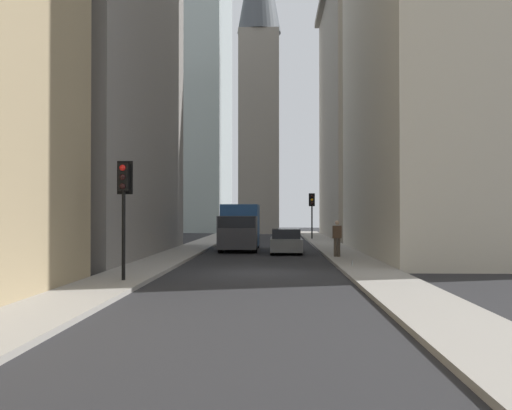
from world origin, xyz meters
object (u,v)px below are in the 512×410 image
object	(u,v)px
traffic_light_midblock	(312,205)
pedestrian	(337,237)
hatchback_grey	(286,242)
discarded_bottle	(352,264)
delivery_truck	(240,227)
traffic_light_foreground	(124,192)

from	to	relation	value
traffic_light_midblock	pedestrian	bearing A→B (deg)	-179.99
hatchback_grey	discarded_bottle	world-z (taller)	hatchback_grey
traffic_light_midblock	pedestrian	distance (m)	20.05
hatchback_grey	traffic_light_midblock	bearing A→B (deg)	-8.91
traffic_light_midblock	pedestrian	size ratio (longest dim) A/B	2.12
delivery_truck	pedestrian	world-z (taller)	delivery_truck
traffic_light_midblock	discarded_bottle	size ratio (longest dim) A/B	14.24
traffic_light_midblock	discarded_bottle	distance (m)	25.46
delivery_truck	traffic_light_midblock	xyz separation A→B (m)	(13.34, -5.28, 1.50)
delivery_truck	traffic_light_foreground	xyz separation A→B (m)	(-17.01, 2.76, 1.55)
delivery_truck	traffic_light_foreground	bearing A→B (deg)	170.79
delivery_truck	traffic_light_foreground	distance (m)	17.30
traffic_light_foreground	pedestrian	size ratio (longest dim) A/B	2.16
hatchback_grey	traffic_light_foreground	world-z (taller)	traffic_light_foreground
traffic_light_midblock	traffic_light_foreground	bearing A→B (deg)	165.16
hatchback_grey	traffic_light_foreground	distance (m)	15.71
discarded_bottle	hatchback_grey	bearing A→B (deg)	15.04
delivery_truck	hatchback_grey	xyz separation A→B (m)	(-2.50, -2.80, -0.80)
delivery_truck	traffic_light_midblock	bearing A→B (deg)	-21.61
pedestrian	discarded_bottle	size ratio (longest dim) A/B	6.70
delivery_truck	pedestrian	distance (m)	8.48
hatchback_grey	pedestrian	distance (m)	4.84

